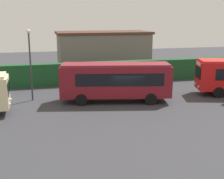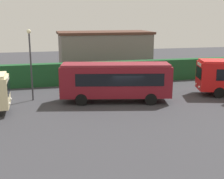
% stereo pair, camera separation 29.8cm
% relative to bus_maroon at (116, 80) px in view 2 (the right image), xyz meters
% --- Properties ---
extents(ground_plane, '(81.93, 81.93, 0.00)m').
position_rel_bus_maroon_xyz_m(ground_plane, '(0.72, -0.57, -1.91)').
color(ground_plane, '#38383D').
extents(bus_maroon, '(9.63, 4.23, 3.34)m').
position_rel_bus_maroon_xyz_m(bus_maroon, '(0.00, 0.00, 0.00)').
color(bus_maroon, maroon).
rests_on(bus_maroon, ground_plane).
extents(hedge_row, '(52.97, 1.09, 2.37)m').
position_rel_bus_maroon_xyz_m(hedge_row, '(0.72, 7.64, -0.73)').
color(hedge_row, '#1B4E27').
rests_on(hedge_row, ground_plane).
extents(depot_building, '(11.73, 5.81, 5.33)m').
position_rel_bus_maroon_xyz_m(depot_building, '(1.93, 13.64, 0.76)').
color(depot_building, slate).
rests_on(depot_building, ground_plane).
extents(lamppost, '(0.36, 0.36, 6.16)m').
position_rel_bus_maroon_xyz_m(lamppost, '(-6.97, 2.17, 1.88)').
color(lamppost, '#38383D').
rests_on(lamppost, ground_plane).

